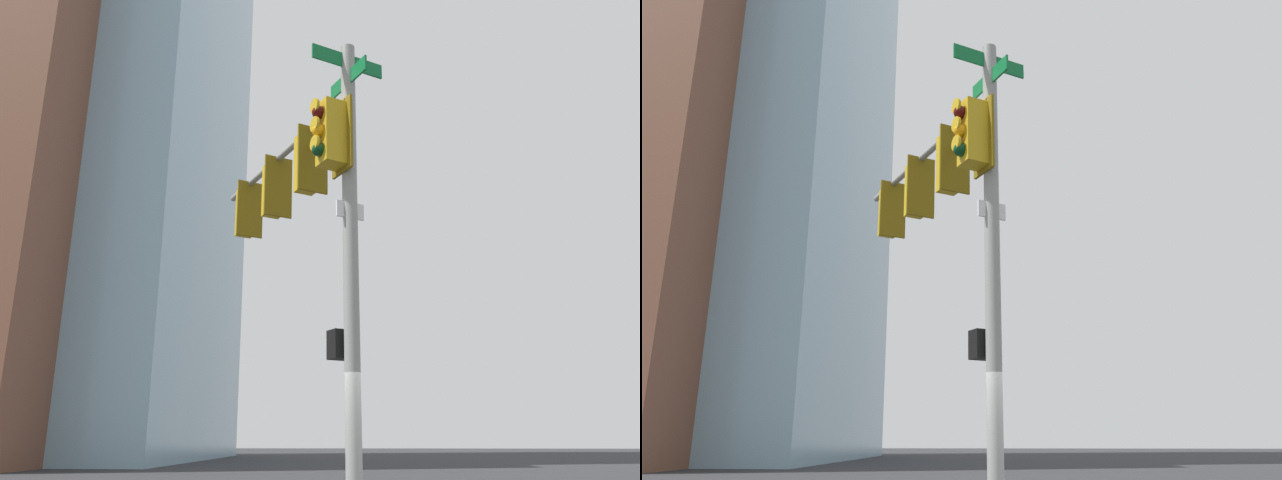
# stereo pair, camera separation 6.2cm
# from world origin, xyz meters

# --- Properties ---
(signal_pole_assembly) EXTENTS (4.58, 3.15, 7.50)m
(signal_pole_assembly) POSITION_xyz_m (-1.11, -1.09, 5.29)
(signal_pole_assembly) COLOR gray
(signal_pole_assembly) RESTS_ON ground_plane
(building_brick_nearside) EXTENTS (22.39, 15.86, 40.12)m
(building_brick_nearside) POSITION_xyz_m (-33.54, -25.91, 20.06)
(building_brick_nearside) COLOR brown
(building_brick_nearside) RESTS_ON ground_plane
(building_brick_midblock) EXTENTS (20.76, 15.80, 42.88)m
(building_brick_midblock) POSITION_xyz_m (-41.60, -20.88, 21.44)
(building_brick_midblock) COLOR brown
(building_brick_midblock) RESTS_ON ground_plane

